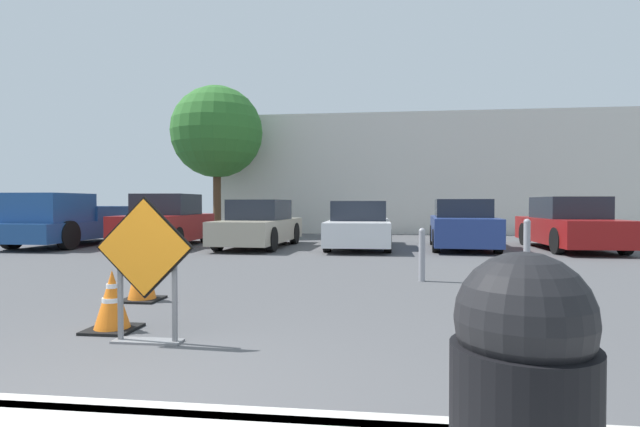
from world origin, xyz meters
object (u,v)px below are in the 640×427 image
object	(u,v)px
road_closed_sign	(145,262)
parked_car_fifth	(569,225)
bollard_second	(527,249)
trash_bin	(523,399)
parked_car_nearest	(166,222)
parked_car_third	(359,226)
parked_car_fourth	(463,226)
bollard_nearest	(422,253)
traffic_cone_nearest	(112,301)
traffic_cone_second	(142,272)
pickup_truck	(66,222)
parked_car_second	(259,225)

from	to	relation	value
road_closed_sign	parked_car_fifth	xyz separation A→B (m)	(7.60, 10.67, -0.08)
road_closed_sign	bollard_second	bearing A→B (deg)	42.03
road_closed_sign	trash_bin	size ratio (longest dim) A/B	1.36
parked_car_nearest	parked_car_third	size ratio (longest dim) A/B	0.91
parked_car_fourth	bollard_second	size ratio (longest dim) A/B	3.87
bollard_nearest	parked_car_fifth	bearing A→B (deg)	54.12
parked_car_third	bollard_nearest	size ratio (longest dim) A/B	5.11
traffic_cone_nearest	parked_car_nearest	distance (m)	10.78
parked_car_nearest	parked_car_third	world-z (taller)	parked_car_nearest
road_closed_sign	traffic_cone_second	bearing A→B (deg)	117.68
trash_bin	bollard_nearest	distance (m)	6.90
pickup_truck	parked_car_third	bearing A→B (deg)	-175.78
parked_car_fourth	parked_car_fifth	distance (m)	3.03
traffic_cone_second	parked_car_fourth	xyz separation A→B (m)	(5.62, 8.54, 0.28)
parked_car_nearest	parked_car_fifth	bearing A→B (deg)	178.92
parked_car_second	bollard_second	xyz separation A→B (m)	(6.13, -6.11, -0.10)
traffic_cone_nearest	pickup_truck	bearing A→B (deg)	126.27
traffic_cone_nearest	bollard_second	distance (m)	6.45
parked_car_nearest	trash_bin	size ratio (longest dim) A/B	4.08
parked_car_second	bollard_nearest	bearing A→B (deg)	128.78
traffic_cone_second	parked_car_fifth	xyz separation A→B (m)	(8.65, 8.68, 0.30)
road_closed_sign	bollard_second	world-z (taller)	road_closed_sign
parked_car_nearest	parked_car_fourth	size ratio (longest dim) A/B	1.01
bollard_second	pickup_truck	bearing A→B (deg)	154.87
trash_bin	parked_car_nearest	bearing A→B (deg)	118.88
parked_car_fifth	traffic_cone_second	bearing A→B (deg)	44.38
road_closed_sign	pickup_truck	world-z (taller)	pickup_truck
bollard_second	parked_car_fifth	bearing A→B (deg)	65.46
bollard_nearest	road_closed_sign	bearing A→B (deg)	-124.88
parked_car_nearest	trash_bin	bearing A→B (deg)	116.73
road_closed_sign	traffic_cone_second	world-z (taller)	road_closed_sign
traffic_cone_second	parked_car_fifth	world-z (taller)	parked_car_fifth
parked_car_fourth	parked_car_fifth	size ratio (longest dim) A/B	0.90
trash_bin	bollard_second	size ratio (longest dim) A/B	0.96
traffic_cone_second	parked_car_third	world-z (taller)	parked_car_third
parked_car_third	parked_car_fifth	world-z (taller)	parked_car_fifth
traffic_cone_nearest	parked_car_fifth	bearing A→B (deg)	51.40
parked_car_third	parked_car_nearest	bearing A→B (deg)	-0.15
road_closed_sign	parked_car_third	bearing A→B (deg)	81.63
parked_car_second	bollard_second	world-z (taller)	parked_car_second
traffic_cone_second	traffic_cone_nearest	bearing A→B (deg)	-73.56
traffic_cone_second	parked_car_third	bearing A→B (deg)	73.11
parked_car_third	parked_car_fifth	distance (m)	6.06
parked_car_fifth	bollard_nearest	bearing A→B (deg)	53.38
road_closed_sign	parked_car_fifth	size ratio (longest dim) A/B	0.30
traffic_cone_second	bollard_nearest	xyz separation A→B (m)	(3.96, 2.21, 0.08)
traffic_cone_nearest	traffic_cone_second	bearing A→B (deg)	106.44
pickup_truck	parked_car_fourth	distance (m)	12.14
traffic_cone_nearest	bollard_second	world-z (taller)	bollard_second
parked_car_second	trash_bin	distance (m)	13.68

